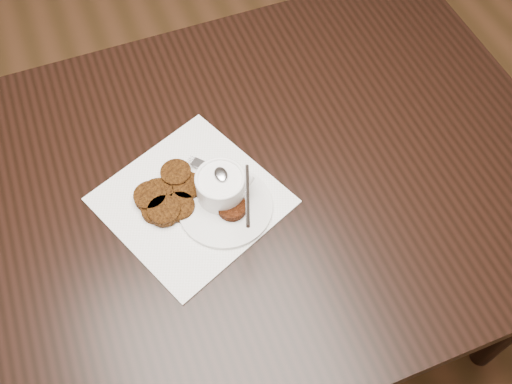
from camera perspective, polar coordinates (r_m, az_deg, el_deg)
floor at (r=1.81m, az=-2.12°, el=-15.78°), size 4.00×4.00×0.00m
table at (r=1.50m, az=-3.08°, el=-7.32°), size 1.48×0.95×0.75m
napkin at (r=1.16m, az=-6.42°, el=-0.84°), size 0.41×0.41×0.00m
sauce_ramekin at (r=1.10m, az=-3.60°, el=1.43°), size 0.14×0.14×0.14m
patty_cluster at (r=1.15m, az=-9.13°, el=-0.82°), size 0.29×0.29×0.02m
plate_with_patty at (r=1.14m, az=-3.07°, el=-1.32°), size 0.27×0.27×0.03m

